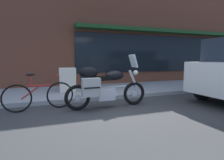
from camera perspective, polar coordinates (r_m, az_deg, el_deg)
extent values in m
plane|color=#383838|center=(4.41, -0.67, -10.13)|extent=(80.00, 80.00, 0.00)
cube|color=brown|center=(13.02, 31.57, 15.83)|extent=(25.05, 0.35, 7.12)
cube|color=black|center=(12.70, 31.74, 6.93)|extent=(17.54, 0.06, 1.80)
torus|color=black|center=(5.06, 7.04, -4.22)|extent=(0.65, 0.10, 0.64)
cylinder|color=silver|center=(5.06, 7.04, -4.22)|extent=(0.16, 0.06, 0.16)
torus|color=black|center=(4.56, -10.92, -5.51)|extent=(0.65, 0.10, 0.64)
cylinder|color=silver|center=(4.56, -10.92, -5.51)|extent=(0.16, 0.06, 0.16)
cube|color=silver|center=(4.72, -2.03, -4.34)|extent=(0.44, 0.31, 0.32)
cylinder|color=silver|center=(4.71, -1.47, -2.27)|extent=(1.03, 0.08, 0.06)
ellipsoid|color=black|center=(4.74, 0.81, 1.45)|extent=(0.52, 0.29, 0.26)
cube|color=black|center=(4.61, -4.06, 0.53)|extent=(0.60, 0.25, 0.11)
cube|color=black|center=(4.53, -8.05, 0.12)|extent=(0.28, 0.22, 0.18)
cylinder|color=silver|center=(5.01, 7.09, -0.63)|extent=(0.35, 0.08, 0.67)
cylinder|color=black|center=(4.92, 5.92, 3.93)|extent=(0.05, 0.62, 0.04)
cube|color=silver|center=(4.95, 6.77, 6.03)|extent=(0.15, 0.32, 0.35)
sphere|color=#EAEACC|center=(5.00, 7.54, 2.35)|extent=(0.14, 0.14, 0.14)
cube|color=#A1A1A1|center=(4.33, -6.67, -2.30)|extent=(0.44, 0.21, 0.44)
cube|color=black|center=(4.23, -6.33, -2.52)|extent=(0.37, 0.02, 0.03)
ellipsoid|color=black|center=(4.52, -7.47, 2.41)|extent=(0.48, 0.33, 0.28)
torus|color=black|center=(4.90, -16.15, -4.58)|extent=(0.68, 0.11, 0.68)
torus|color=black|center=(4.84, -28.01, -5.24)|extent=(0.68, 0.11, 0.68)
cylinder|color=#B22323|center=(4.80, -22.19, -1.66)|extent=(0.55, 0.09, 0.04)
cylinder|color=#B22323|center=(4.81, -24.50, -3.67)|extent=(0.43, 0.08, 0.32)
cylinder|color=#B22323|center=(4.77, -24.42, -0.34)|extent=(0.03, 0.03, 0.30)
ellipsoid|color=black|center=(4.76, -24.51, 1.57)|extent=(0.23, 0.12, 0.06)
cylinder|color=#B22323|center=(4.82, -16.93, 1.46)|extent=(0.08, 0.48, 0.03)
cylinder|color=black|center=(6.34, 27.03, -2.62)|extent=(0.67, 0.25, 0.66)
cube|color=silver|center=(6.36, -13.81, -0.08)|extent=(0.55, 0.18, 0.85)
cube|color=silver|center=(6.57, -14.01, 0.13)|extent=(0.55, 0.18, 0.85)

